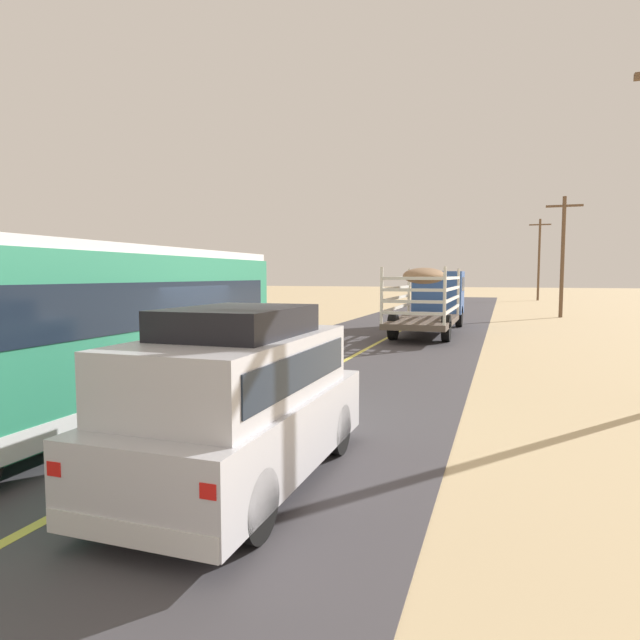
{
  "coord_description": "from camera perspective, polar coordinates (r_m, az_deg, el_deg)",
  "views": [
    {
      "loc": [
        4.71,
        -9.3,
        2.71
      ],
      "look_at": [
        0.0,
        4.54,
        1.5
      ],
      "focal_mm": 30.34,
      "sensor_mm": 36.0,
      "label": 1
    }
  ],
  "objects": [
    {
      "name": "bus",
      "position": [
        10.37,
        -23.63,
        -1.0
      ],
      "size": [
        2.54,
        10.0,
        3.21
      ],
      "color": "#2D8C66",
      "rests_on": "road_surface"
    },
    {
      "name": "power_pole_mid",
      "position": [
        38.19,
        24.23,
        6.48
      ],
      "size": [
        2.2,
        0.24,
        7.73
      ],
      "color": "brown",
      "rests_on": "ground"
    },
    {
      "name": "road_surface",
      "position": [
        10.76,
        -7.93,
        -9.84
      ],
      "size": [
        8.0,
        120.0,
        0.02
      ],
      "primitive_type": "cube",
      "color": "#423F44",
      "rests_on": "ground"
    },
    {
      "name": "power_pole_far",
      "position": [
        63.21,
        22.1,
        6.16
      ],
      "size": [
        2.2,
        0.24,
        8.75
      ],
      "color": "brown",
      "rests_on": "ground"
    },
    {
      "name": "ground_plane",
      "position": [
        10.77,
        -7.93,
        -9.89
      ],
      "size": [
        240.0,
        240.0,
        0.0
      ],
      "primitive_type": "plane",
      "color": "#CCB284"
    },
    {
      "name": "road_centre_line",
      "position": [
        10.76,
        -7.93,
        -9.78
      ],
      "size": [
        0.16,
        117.6,
        0.0
      ],
      "primitive_type": "cube",
      "color": "#D8CC4C",
      "rests_on": "road_surface"
    },
    {
      "name": "suv_near",
      "position": [
        7.06,
        -8.41,
        -8.06
      ],
      "size": [
        1.9,
        4.62,
        2.29
      ],
      "color": "silver",
      "rests_on": "road_surface"
    },
    {
      "name": "livestock_truck",
      "position": [
        27.04,
        11.87,
        2.68
      ],
      "size": [
        2.53,
        9.7,
        3.02
      ],
      "color": "#3359A5",
      "rests_on": "road_surface"
    }
  ]
}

